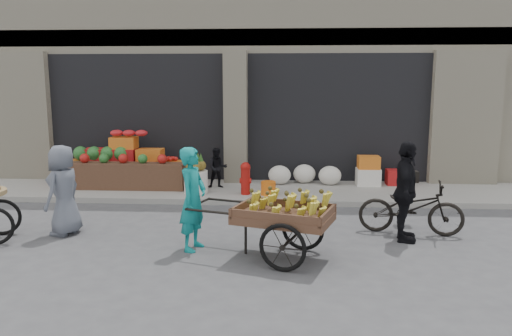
# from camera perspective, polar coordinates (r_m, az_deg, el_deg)

# --- Properties ---
(ground) EXTENTS (80.00, 80.00, 0.00)m
(ground) POSITION_cam_1_polar(r_m,az_deg,el_deg) (7.59, -6.08, -9.77)
(ground) COLOR #424244
(ground) RESTS_ON ground
(sidewalk) EXTENTS (18.00, 2.20, 0.12)m
(sidewalk) POSITION_cam_1_polar(r_m,az_deg,el_deg) (11.49, -2.72, -2.67)
(sidewalk) COLOR gray
(sidewalk) RESTS_ON ground
(building) EXTENTS (14.00, 6.45, 7.00)m
(building) POSITION_cam_1_polar(r_m,az_deg,el_deg) (15.16, -1.19, 12.93)
(building) COLOR beige
(building) RESTS_ON ground
(fruit_display) EXTENTS (3.10, 1.12, 1.24)m
(fruit_display) POSITION_cam_1_polar(r_m,az_deg,el_deg) (12.16, -14.31, 0.66)
(fruit_display) COLOR #AC1719
(fruit_display) RESTS_ON sidewalk
(pineapple_bin) EXTENTS (0.52, 0.52, 0.50)m
(pineapple_bin) POSITION_cam_1_polar(r_m,az_deg,el_deg) (11.05, -6.88, -1.59)
(pineapple_bin) COLOR silver
(pineapple_bin) RESTS_ON sidewalk
(fire_hydrant) EXTENTS (0.22, 0.22, 0.71)m
(fire_hydrant) POSITION_cam_1_polar(r_m,az_deg,el_deg) (10.83, -1.21, -1.03)
(fire_hydrant) COLOR #A5140F
(fire_hydrant) RESTS_ON sidewalk
(orange_bucket) EXTENTS (0.32, 0.32, 0.30)m
(orange_bucket) POSITION_cam_1_polar(r_m,az_deg,el_deg) (10.80, 1.42, -2.33)
(orange_bucket) COLOR orange
(orange_bucket) RESTS_ON sidewalk
(right_bay_goods) EXTENTS (3.35, 0.60, 0.70)m
(right_bay_goods) POSITION_cam_1_polar(r_m,az_deg,el_deg) (12.03, 10.06, -0.56)
(right_bay_goods) COLOR silver
(right_bay_goods) RESTS_ON sidewalk
(seated_person) EXTENTS (0.51, 0.43, 0.93)m
(seated_person) POSITION_cam_1_polar(r_m,az_deg,el_deg) (11.53, -4.42, 0.01)
(seated_person) COLOR black
(seated_person) RESTS_ON sidewalk
(banana_cart) EXTENTS (2.44, 1.56, 0.95)m
(banana_cart) POSITION_cam_1_polar(r_m,az_deg,el_deg) (7.19, 2.79, -5.07)
(banana_cart) COLOR brown
(banana_cart) RESTS_ON ground
(vendor_woman) EXTENTS (0.51, 0.65, 1.58)m
(vendor_woman) POSITION_cam_1_polar(r_m,az_deg,el_deg) (7.62, -7.22, -3.53)
(vendor_woman) COLOR #118282
(vendor_woman) RESTS_ON ground
(vendor_grey) EXTENTS (0.64, 0.83, 1.52)m
(vendor_grey) POSITION_cam_1_polar(r_m,az_deg,el_deg) (8.92, -21.16, -2.38)
(vendor_grey) COLOR slate
(vendor_grey) RESTS_ON ground
(bicycle) EXTENTS (1.80, 0.90, 0.90)m
(bicycle) POSITION_cam_1_polar(r_m,az_deg,el_deg) (8.80, 17.28, -4.36)
(bicycle) COLOR black
(bicycle) RESTS_ON ground
(cyclist) EXTENTS (0.56, 1.01, 1.62)m
(cyclist) POSITION_cam_1_polar(r_m,az_deg,el_deg) (8.30, 16.71, -2.63)
(cyclist) COLOR black
(cyclist) RESTS_ON ground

